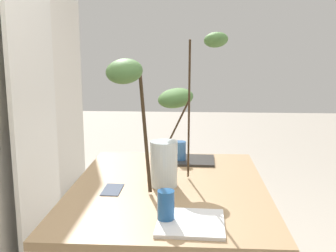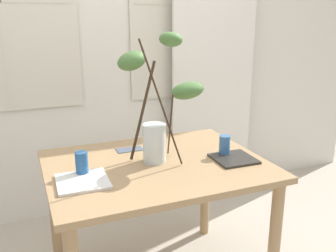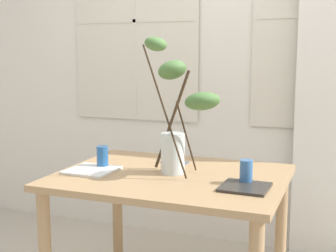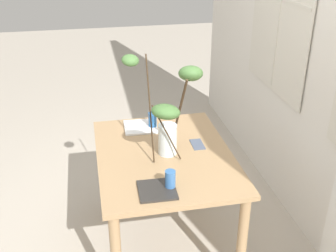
# 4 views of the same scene
# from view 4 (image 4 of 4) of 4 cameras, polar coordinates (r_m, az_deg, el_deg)

# --- Properties ---
(ground) EXTENTS (14.00, 14.00, 0.00)m
(ground) POSITION_cam_4_polar(r_m,az_deg,el_deg) (3.25, -0.46, -15.68)
(ground) COLOR #B7AD9E
(back_wall_with_windows) EXTENTS (4.96, 0.14, 2.89)m
(back_wall_with_windows) POSITION_cam_4_polar(r_m,az_deg,el_deg) (2.94, 22.08, 10.22)
(back_wall_with_windows) COLOR silver
(back_wall_with_windows) RESTS_ON ground
(dining_table) EXTENTS (1.16, 0.90, 0.78)m
(dining_table) POSITION_cam_4_polar(r_m,az_deg,el_deg) (2.85, -0.51, -5.83)
(dining_table) COLOR tan
(dining_table) RESTS_ON ground
(vase_with_branches) EXTENTS (0.46, 0.55, 0.71)m
(vase_with_branches) POSITION_cam_4_polar(r_m,az_deg,el_deg) (2.62, 0.33, 2.03)
(vase_with_branches) COLOR silver
(vase_with_branches) RESTS_ON dining_table
(drinking_glass_blue_left) EXTENTS (0.06, 0.06, 0.12)m
(drinking_glass_blue_left) POSITION_cam_4_polar(r_m,az_deg,el_deg) (3.10, -2.13, 0.79)
(drinking_glass_blue_left) COLOR #235693
(drinking_glass_blue_left) RESTS_ON dining_table
(drinking_glass_blue_right) EXTENTS (0.06, 0.06, 0.12)m
(drinking_glass_blue_right) POSITION_cam_4_polar(r_m,az_deg,el_deg) (2.42, 0.31, -7.40)
(drinking_glass_blue_right) COLOR #386BAD
(drinking_glass_blue_right) RESTS_ON dining_table
(plate_square_left) EXTENTS (0.25, 0.25, 0.01)m
(plate_square_left) POSITION_cam_4_polar(r_m,az_deg,el_deg) (3.13, -3.80, -0.12)
(plate_square_left) COLOR white
(plate_square_left) RESTS_ON dining_table
(plate_square_right) EXTENTS (0.22, 0.22, 0.01)m
(plate_square_right) POSITION_cam_4_polar(r_m,az_deg,el_deg) (2.43, -1.51, -8.78)
(plate_square_right) COLOR #2D2B28
(plate_square_right) RESTS_ON dining_table
(napkin_folded) EXTENTS (0.15, 0.08, 0.00)m
(napkin_folded) POSITION_cam_4_polar(r_m,az_deg,el_deg) (2.90, 4.06, -2.53)
(napkin_folded) COLOR #4C566B
(napkin_folded) RESTS_ON dining_table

